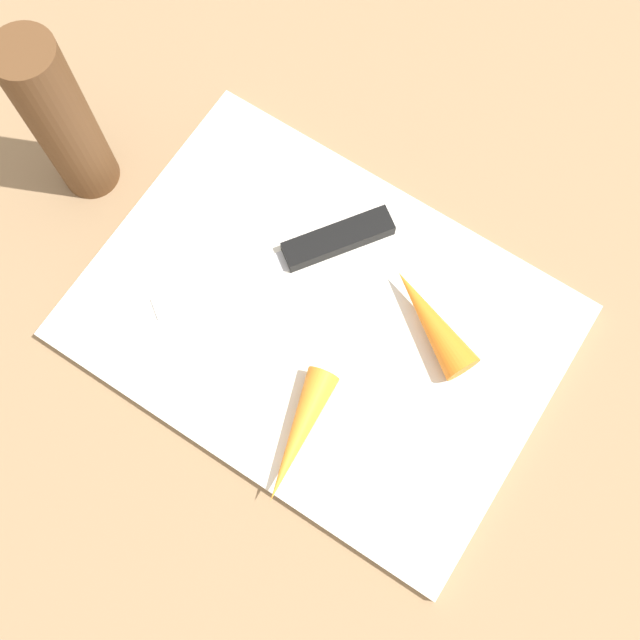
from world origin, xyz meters
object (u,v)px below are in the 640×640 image
(carrot_short, at_px, (430,320))
(carrot_long, at_px, (298,436))
(cutting_board, at_px, (320,322))
(knife, at_px, (323,245))
(pepper_grinder, at_px, (62,121))

(carrot_short, height_order, carrot_long, carrot_short)
(cutting_board, xyz_separation_m, knife, (-0.03, 0.05, 0.01))
(carrot_long, bearing_deg, carrot_short, 153.54)
(knife, bearing_deg, pepper_grinder, -42.16)
(pepper_grinder, bearing_deg, knife, 12.66)
(carrot_long, bearing_deg, cutting_board, -167.62)
(carrot_short, distance_m, pepper_grinder, 0.31)
(carrot_short, xyz_separation_m, carrot_long, (-0.04, -0.13, -0.00))
(carrot_short, bearing_deg, knife, 20.56)
(carrot_short, bearing_deg, carrot_long, 100.56)
(knife, distance_m, carrot_short, 0.11)
(cutting_board, xyz_separation_m, carrot_short, (0.07, 0.04, 0.02))
(carrot_long, distance_m, pepper_grinder, 0.29)
(cutting_board, distance_m, knife, 0.06)
(knife, xyz_separation_m, pepper_grinder, (-0.20, -0.05, 0.07))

